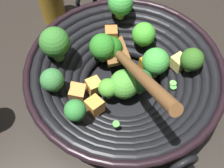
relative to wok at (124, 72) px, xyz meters
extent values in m
plane|color=#28231E|center=(0.00, 0.00, -0.06)|extent=(4.00, 4.00, 0.00)
cylinder|color=black|center=(0.00, 0.00, -0.05)|extent=(0.15, 0.15, 0.01)
torus|color=black|center=(0.00, 0.00, -0.04)|extent=(0.20, 0.20, 0.02)
torus|color=black|center=(0.00, 0.00, -0.03)|extent=(0.23, 0.23, 0.02)
torus|color=black|center=(0.00, 0.00, -0.02)|extent=(0.26, 0.26, 0.02)
torus|color=black|center=(0.00, 0.00, -0.01)|extent=(0.29, 0.29, 0.02)
torus|color=black|center=(0.00, 0.00, 0.00)|extent=(0.32, 0.32, 0.02)
torus|color=black|center=(0.00, 0.00, 0.01)|extent=(0.35, 0.35, 0.02)
torus|color=black|center=(0.00, 0.00, 0.01)|extent=(0.37, 0.37, 0.02)
torus|color=black|center=(0.00, 0.00, 0.02)|extent=(0.39, 0.39, 0.01)
torus|color=black|center=(-0.17, 0.12, 0.02)|extent=(0.04, 0.05, 0.05)
torus|color=black|center=(0.17, -0.12, 0.02)|extent=(0.04, 0.05, 0.05)
cylinder|color=#6FB253|center=(0.09, 0.10, 0.01)|extent=(0.03, 0.02, 0.02)
sphere|color=#377A3A|center=(0.09, 0.10, 0.04)|extent=(0.04, 0.04, 0.04)
cylinder|color=#548D3A|center=(0.00, -0.10, -0.01)|extent=(0.02, 0.02, 0.01)
sphere|color=green|center=(0.00, -0.10, 0.02)|extent=(0.05, 0.05, 0.05)
cylinder|color=#78B13D|center=(0.08, -0.12, 0.02)|extent=(0.03, 0.02, 0.02)
sphere|color=green|center=(0.08, -0.12, 0.05)|extent=(0.06, 0.06, 0.06)
cylinder|color=#699D3B|center=(0.05, -0.04, -0.03)|extent=(0.03, 0.03, 0.03)
sphere|color=#226B1B|center=(0.05, -0.04, 0.00)|extent=(0.05, 0.05, 0.05)
cylinder|color=#80B449|center=(-0.05, -0.05, -0.03)|extent=(0.03, 0.03, 0.02)
sphere|color=green|center=(-0.05, -0.05, 0.01)|extent=(0.06, 0.06, 0.06)
cylinder|color=#65904B|center=(0.13, 0.04, 0.02)|extent=(0.03, 0.03, 0.02)
sphere|color=#34762B|center=(0.13, 0.04, 0.05)|extent=(0.06, 0.06, 0.06)
cylinder|color=#5A924A|center=(0.02, 0.13, 0.01)|extent=(0.02, 0.02, 0.02)
sphere|color=#318336|center=(0.02, 0.13, 0.04)|extent=(0.04, 0.04, 0.04)
cylinder|color=#6BA143|center=(0.07, -0.03, -0.02)|extent=(0.03, 0.03, 0.02)
sphere|color=#2C8025|center=(0.07, -0.03, 0.01)|extent=(0.06, 0.06, 0.06)
cylinder|color=#5F983E|center=(-0.04, 0.00, -0.03)|extent=(0.03, 0.03, 0.02)
sphere|color=#286327|center=(-0.04, 0.00, 0.00)|extent=(0.05, 0.05, 0.05)
cylinder|color=#77B54C|center=(-0.01, 0.02, -0.04)|extent=(0.04, 0.03, 0.02)
sphere|color=#51A739|center=(-0.01, 0.02, 0.00)|extent=(0.06, 0.06, 0.06)
cylinder|color=#5B9741|center=(0.01, 0.05, -0.03)|extent=(0.02, 0.02, 0.02)
sphere|color=#51A133|center=(0.01, 0.05, -0.01)|extent=(0.04, 0.04, 0.04)
cylinder|color=#84BD5C|center=(-0.11, -0.07, 0.01)|extent=(0.02, 0.02, 0.02)
sphere|color=#31651F|center=(-0.11, -0.07, 0.04)|extent=(0.05, 0.05, 0.05)
cube|color=#E6953E|center=(0.01, 0.09, -0.01)|extent=(0.04, 0.04, 0.03)
cube|color=#DCC367|center=(-0.09, -0.08, 0.00)|extent=(0.04, 0.04, 0.03)
cube|color=#BE771E|center=(-0.03, -0.06, -0.02)|extent=(0.04, 0.03, 0.03)
cube|color=#D48C42|center=(0.06, 0.08, -0.01)|extent=(0.04, 0.04, 0.04)
cube|color=gold|center=(-0.03, -0.08, -0.03)|extent=(0.04, 0.04, 0.03)
cube|color=#BF7134|center=(0.08, -0.08, 0.00)|extent=(0.04, 0.04, 0.03)
cube|color=gold|center=(0.04, 0.05, -0.02)|extent=(0.04, 0.04, 0.03)
cylinder|color=#56B247|center=(0.09, 0.11, 0.02)|extent=(0.02, 0.02, 0.01)
cylinder|color=#56B247|center=(-0.10, -0.03, -0.01)|extent=(0.02, 0.02, 0.00)
cylinder|color=#6BC651|center=(-0.10, -0.03, -0.01)|extent=(0.02, 0.02, 0.01)
cylinder|color=#56B247|center=(-0.11, -0.10, 0.02)|extent=(0.02, 0.02, 0.01)
cylinder|color=#99D166|center=(-0.03, -0.01, -0.03)|extent=(0.01, 0.01, 0.01)
cylinder|color=#56B247|center=(-0.10, -0.07, 0.00)|extent=(0.02, 0.02, 0.01)
cylinder|color=#56B247|center=(-0.04, 0.00, -0.02)|extent=(0.02, 0.02, 0.01)
cylinder|color=#56B247|center=(-0.04, 0.11, 0.01)|extent=(0.01, 0.01, 0.01)
cube|color=brown|center=(0.04, -0.05, -0.01)|extent=(0.08, 0.08, 0.01)
cylinder|color=brown|center=(-0.05, 0.05, 0.09)|extent=(0.17, 0.17, 0.18)
camera|label=1|loc=(-0.13, 0.27, 0.43)|focal=41.51mm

